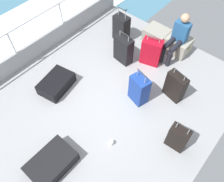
{
  "coord_description": "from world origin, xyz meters",
  "views": [
    {
      "loc": [
        1.86,
        -2.09,
        4.06
      ],
      "look_at": [
        0.03,
        0.02,
        0.25
      ],
      "focal_mm": 36.88,
      "sensor_mm": 36.0,
      "label": 1
    }
  ],
  "objects_px": {
    "suitcase_7": "(56,84)",
    "paper_cup": "(111,143)",
    "cargo_crate_1": "(178,45)",
    "suitcase_3": "(178,138)",
    "passenger_seated": "(177,36)",
    "suitcase_2": "(121,28)",
    "suitcase_0": "(175,86)",
    "suitcase_6": "(139,89)",
    "suitcase_4": "(123,50)",
    "suitcase_5": "(151,52)",
    "cargo_crate_0": "(157,35)",
    "suitcase_1": "(52,163)"
  },
  "relations": [
    {
      "from": "passenger_seated",
      "to": "suitcase_6",
      "type": "height_order",
      "value": "passenger_seated"
    },
    {
      "from": "suitcase_2",
      "to": "suitcase_6",
      "type": "distance_m",
      "value": 1.93
    },
    {
      "from": "cargo_crate_0",
      "to": "suitcase_5",
      "type": "bearing_deg",
      "value": -66.15
    },
    {
      "from": "passenger_seated",
      "to": "suitcase_2",
      "type": "relative_size",
      "value": 1.23
    },
    {
      "from": "suitcase_0",
      "to": "suitcase_4",
      "type": "relative_size",
      "value": 0.94
    },
    {
      "from": "cargo_crate_1",
      "to": "paper_cup",
      "type": "xyz_separation_m",
      "value": [
        0.39,
        -2.94,
        -0.15
      ]
    },
    {
      "from": "suitcase_0",
      "to": "cargo_crate_1",
      "type": "bearing_deg",
      "value": 117.91
    },
    {
      "from": "suitcase_4",
      "to": "suitcase_7",
      "type": "distance_m",
      "value": 1.71
    },
    {
      "from": "passenger_seated",
      "to": "suitcase_1",
      "type": "relative_size",
      "value": 1.34
    },
    {
      "from": "suitcase_3",
      "to": "suitcase_5",
      "type": "bearing_deg",
      "value": 137.91
    },
    {
      "from": "cargo_crate_0",
      "to": "suitcase_6",
      "type": "bearing_deg",
      "value": -66.85
    },
    {
      "from": "cargo_crate_0",
      "to": "passenger_seated",
      "type": "distance_m",
      "value": 0.75
    },
    {
      "from": "cargo_crate_1",
      "to": "suitcase_3",
      "type": "bearing_deg",
      "value": -59.23
    },
    {
      "from": "cargo_crate_0",
      "to": "suitcase_0",
      "type": "relative_size",
      "value": 0.82
    },
    {
      "from": "cargo_crate_0",
      "to": "suitcase_1",
      "type": "xyz_separation_m",
      "value": [
        0.49,
        -3.9,
        -0.06
      ]
    },
    {
      "from": "suitcase_4",
      "to": "paper_cup",
      "type": "relative_size",
      "value": 8.13
    },
    {
      "from": "suitcase_0",
      "to": "suitcase_7",
      "type": "height_order",
      "value": "suitcase_0"
    },
    {
      "from": "suitcase_1",
      "to": "cargo_crate_0",
      "type": "bearing_deg",
      "value": 97.16
    },
    {
      "from": "suitcase_1",
      "to": "paper_cup",
      "type": "height_order",
      "value": "suitcase_1"
    },
    {
      "from": "cargo_crate_0",
      "to": "suitcase_1",
      "type": "distance_m",
      "value": 3.93
    },
    {
      "from": "cargo_crate_0",
      "to": "paper_cup",
      "type": "height_order",
      "value": "cargo_crate_0"
    },
    {
      "from": "passenger_seated",
      "to": "suitcase_0",
      "type": "distance_m",
      "value": 1.27
    },
    {
      "from": "suitcase_7",
      "to": "paper_cup",
      "type": "height_order",
      "value": "suitcase_7"
    },
    {
      "from": "paper_cup",
      "to": "suitcase_7",
      "type": "bearing_deg",
      "value": 172.71
    },
    {
      "from": "suitcase_6",
      "to": "paper_cup",
      "type": "bearing_deg",
      "value": -77.86
    },
    {
      "from": "suitcase_3",
      "to": "suitcase_6",
      "type": "relative_size",
      "value": 0.86
    },
    {
      "from": "passenger_seated",
      "to": "suitcase_4",
      "type": "xyz_separation_m",
      "value": [
        -0.82,
        -0.93,
        -0.25
      ]
    },
    {
      "from": "suitcase_7",
      "to": "passenger_seated",
      "type": "bearing_deg",
      "value": 61.25
    },
    {
      "from": "cargo_crate_1",
      "to": "suitcase_6",
      "type": "distance_m",
      "value": 1.8
    },
    {
      "from": "suitcase_1",
      "to": "suitcase_5",
      "type": "relative_size",
      "value": 1.11
    },
    {
      "from": "suitcase_4",
      "to": "paper_cup",
      "type": "bearing_deg",
      "value": -56.45
    },
    {
      "from": "cargo_crate_0",
      "to": "cargo_crate_1",
      "type": "bearing_deg",
      "value": 1.65
    },
    {
      "from": "suitcase_2",
      "to": "suitcase_5",
      "type": "distance_m",
      "value": 1.06
    },
    {
      "from": "cargo_crate_0",
      "to": "suitcase_4",
      "type": "distance_m",
      "value": 1.12
    },
    {
      "from": "passenger_seated",
      "to": "suitcase_0",
      "type": "relative_size",
      "value": 1.45
    },
    {
      "from": "suitcase_6",
      "to": "suitcase_7",
      "type": "height_order",
      "value": "suitcase_6"
    },
    {
      "from": "suitcase_6",
      "to": "suitcase_7",
      "type": "xyz_separation_m",
      "value": [
        -1.53,
        -0.92,
        -0.21
      ]
    },
    {
      "from": "suitcase_7",
      "to": "cargo_crate_0",
      "type": "bearing_deg",
      "value": 73.96
    },
    {
      "from": "suitcase_5",
      "to": "suitcase_0",
      "type": "bearing_deg",
      "value": -27.92
    },
    {
      "from": "suitcase_4",
      "to": "paper_cup",
      "type": "distance_m",
      "value": 2.21
    },
    {
      "from": "suitcase_1",
      "to": "suitcase_6",
      "type": "distance_m",
      "value": 2.15
    },
    {
      "from": "suitcase_4",
      "to": "suitcase_6",
      "type": "distance_m",
      "value": 1.18
    },
    {
      "from": "suitcase_0",
      "to": "paper_cup",
      "type": "relative_size",
      "value": 7.63
    },
    {
      "from": "suitcase_2",
      "to": "paper_cup",
      "type": "bearing_deg",
      "value": -53.92
    },
    {
      "from": "suitcase_1",
      "to": "paper_cup",
      "type": "relative_size",
      "value": 8.25
    },
    {
      "from": "suitcase_5",
      "to": "paper_cup",
      "type": "height_order",
      "value": "suitcase_5"
    },
    {
      "from": "suitcase_1",
      "to": "suitcase_7",
      "type": "distance_m",
      "value": 1.75
    },
    {
      "from": "suitcase_2",
      "to": "suitcase_5",
      "type": "xyz_separation_m",
      "value": [
        1.05,
        -0.18,
        -0.02
      ]
    },
    {
      "from": "suitcase_2",
      "to": "suitcase_3",
      "type": "xyz_separation_m",
      "value": [
        2.63,
        -1.61,
        -0.06
      ]
    },
    {
      "from": "suitcase_6",
      "to": "passenger_seated",
      "type": "bearing_deg",
      "value": 95.25
    }
  ]
}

